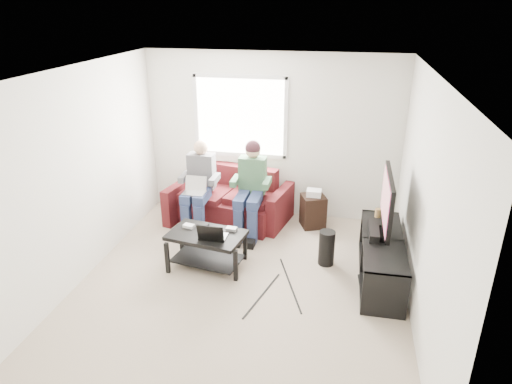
% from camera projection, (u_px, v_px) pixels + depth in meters
% --- Properties ---
extents(floor, '(4.50, 4.50, 0.00)m').
position_uv_depth(floor, '(240.00, 288.00, 5.63)').
color(floor, tan).
rests_on(floor, ground).
extents(ceiling, '(4.50, 4.50, 0.00)m').
position_uv_depth(ceiling, '(236.00, 73.00, 4.62)').
color(ceiling, white).
rests_on(ceiling, wall_back).
extents(wall_back, '(4.50, 0.00, 4.50)m').
position_uv_depth(wall_back, '(272.00, 137.00, 7.16)').
color(wall_back, silver).
rests_on(wall_back, floor).
extents(wall_front, '(4.50, 0.00, 4.50)m').
position_uv_depth(wall_front, '(161.00, 316.00, 3.10)').
color(wall_front, silver).
rests_on(wall_front, floor).
extents(wall_left, '(0.00, 4.50, 4.50)m').
position_uv_depth(wall_left, '(77.00, 178.00, 5.50)').
color(wall_left, silver).
rests_on(wall_left, floor).
extents(wall_right, '(0.00, 4.50, 4.50)m').
position_uv_depth(wall_right, '(424.00, 206.00, 4.76)').
color(wall_right, silver).
rests_on(wall_right, floor).
extents(window, '(1.48, 0.04, 1.28)m').
position_uv_depth(window, '(240.00, 117.00, 7.12)').
color(window, white).
rests_on(window, wall_back).
extents(sofa, '(1.96, 1.14, 0.84)m').
position_uv_depth(sofa, '(230.00, 202.00, 7.26)').
color(sofa, '#4F1513').
rests_on(sofa, floor).
extents(person_left, '(0.40, 0.70, 1.35)m').
position_uv_depth(person_left, '(199.00, 182.00, 6.89)').
color(person_left, navy).
rests_on(person_left, sofa).
extents(person_right, '(0.40, 0.71, 1.39)m').
position_uv_depth(person_right, '(251.00, 182.00, 6.74)').
color(person_right, navy).
rests_on(person_right, sofa).
extents(laptop_silver, '(0.36, 0.29, 0.24)m').
position_uv_depth(laptop_silver, '(194.00, 189.00, 6.70)').
color(laptop_silver, silver).
rests_on(laptop_silver, person_left).
extents(coffee_table, '(1.05, 0.75, 0.48)m').
position_uv_depth(coffee_table, '(207.00, 242.00, 5.97)').
color(coffee_table, black).
rests_on(coffee_table, floor).
extents(laptop_black, '(0.35, 0.25, 0.24)m').
position_uv_depth(laptop_black, '(213.00, 229.00, 5.78)').
color(laptop_black, black).
rests_on(laptop_black, coffee_table).
extents(controller_a, '(0.15, 0.12, 0.04)m').
position_uv_depth(controller_a, '(189.00, 226.00, 6.07)').
color(controller_a, silver).
rests_on(controller_a, coffee_table).
extents(controller_b, '(0.16, 0.13, 0.04)m').
position_uv_depth(controller_b, '(203.00, 225.00, 6.10)').
color(controller_b, black).
rests_on(controller_b, coffee_table).
extents(controller_c, '(0.15, 0.10, 0.04)m').
position_uv_depth(controller_c, '(231.00, 229.00, 6.00)').
color(controller_c, gray).
rests_on(controller_c, coffee_table).
extents(tv_stand, '(0.50, 1.66, 0.55)m').
position_uv_depth(tv_stand, '(381.00, 260.00, 5.76)').
color(tv_stand, black).
rests_on(tv_stand, floor).
extents(tv, '(0.12, 1.10, 0.81)m').
position_uv_depth(tv, '(387.00, 202.00, 5.55)').
color(tv, black).
rests_on(tv, tv_stand).
extents(soundbar, '(0.12, 0.50, 0.10)m').
position_uv_depth(soundbar, '(374.00, 231.00, 5.73)').
color(soundbar, black).
rests_on(soundbar, tv_stand).
extents(drink_cup, '(0.08, 0.08, 0.12)m').
position_uv_depth(drink_cup, '(378.00, 213.00, 6.19)').
color(drink_cup, '#A17A45').
rests_on(drink_cup, tv_stand).
extents(console_white, '(0.30, 0.22, 0.06)m').
position_uv_depth(console_white, '(383.00, 273.00, 5.37)').
color(console_white, silver).
rests_on(console_white, tv_stand).
extents(console_grey, '(0.34, 0.26, 0.08)m').
position_uv_depth(console_grey, '(381.00, 243.00, 5.99)').
color(console_grey, gray).
rests_on(console_grey, tv_stand).
extents(console_black, '(0.38, 0.30, 0.07)m').
position_uv_depth(console_black, '(382.00, 257.00, 5.68)').
color(console_black, black).
rests_on(console_black, tv_stand).
extents(subwoofer, '(0.21, 0.21, 0.48)m').
position_uv_depth(subwoofer, '(327.00, 248.00, 6.06)').
color(subwoofer, black).
rests_on(subwoofer, floor).
extents(keyboard_floor, '(0.18, 0.43, 0.02)m').
position_uv_depth(keyboard_floor, '(365.00, 285.00, 5.68)').
color(keyboard_floor, black).
rests_on(keyboard_floor, floor).
extents(end_table, '(0.34, 0.34, 0.61)m').
position_uv_depth(end_table, '(313.00, 210.00, 7.08)').
color(end_table, black).
rests_on(end_table, floor).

